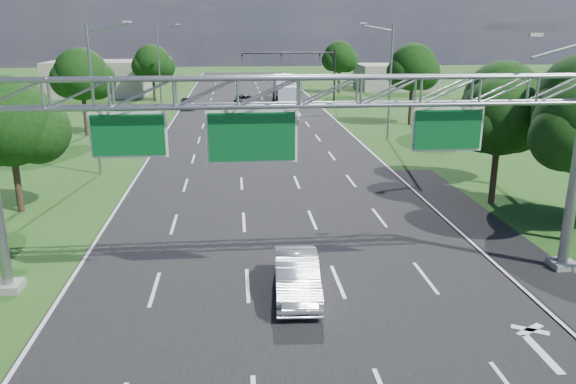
{
  "coord_description": "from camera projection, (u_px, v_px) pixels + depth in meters",
  "views": [
    {
      "loc": [
        -2.12,
        -8.68,
        9.77
      ],
      "look_at": [
        -0.04,
        13.14,
        3.32
      ],
      "focal_mm": 35.0,
      "sensor_mm": 36.0,
      "label": 1
    }
  ],
  "objects": [
    {
      "name": "ground",
      "position": [
        266.0,
        170.0,
        39.89
      ],
      "size": [
        220.0,
        220.0,
        0.0
      ],
      "primitive_type": "plane",
      "color": "#244414",
      "rests_on": "ground"
    },
    {
      "name": "road",
      "position": [
        266.0,
        170.0,
        39.89
      ],
      "size": [
        18.0,
        180.0,
        0.02
      ],
      "primitive_type": "cube",
      "color": "black",
      "rests_on": "ground"
    },
    {
      "name": "road_flare",
      "position": [
        510.0,
        251.0,
        25.53
      ],
      "size": [
        3.0,
        30.0,
        0.02
      ],
      "primitive_type": "cube",
      "color": "black",
      "rests_on": "ground"
    },
    {
      "name": "sign_gantry",
      "position": [
        301.0,
        108.0,
        20.78
      ],
      "size": [
        23.5,
        1.0,
        9.56
      ],
      "color": "gray",
      "rests_on": "ground"
    },
    {
      "name": "traffic_signal",
      "position": [
        308.0,
        64.0,
        72.53
      ],
      "size": [
        12.21,
        0.24,
        7.0
      ],
      "color": "black",
      "rests_on": "ground"
    },
    {
      "name": "streetlight_l_near",
      "position": [
        96.0,
        93.0,
        37.29
      ],
      "size": [
        2.97,
        0.22,
        10.16
      ],
      "color": "gray",
      "rests_on": "ground"
    },
    {
      "name": "streetlight_l_far",
      "position": [
        160.0,
        62.0,
        70.71
      ],
      "size": [
        2.97,
        0.22,
        10.16
      ],
      "color": "gray",
      "rests_on": "ground"
    },
    {
      "name": "streetlight_r_mid",
      "position": [
        388.0,
        77.0,
        48.89
      ],
      "size": [
        2.97,
        0.22,
        10.16
      ],
      "color": "gray",
      "rests_on": "ground"
    },
    {
      "name": "tree_cluster_right",
      "position": [
        559.0,
        116.0,
        29.4
      ],
      "size": [
        9.91,
        14.6,
        8.68
      ],
      "color": "#2D2116",
      "rests_on": "ground"
    },
    {
      "name": "tree_verge_la",
      "position": [
        11.0,
        126.0,
        29.68
      ],
      "size": [
        5.76,
        4.8,
        7.4
      ],
      "color": "#2D2116",
      "rests_on": "ground"
    },
    {
      "name": "tree_verge_lb",
      "position": [
        82.0,
        77.0,
        51.27
      ],
      "size": [
        5.76,
        4.8,
        8.06
      ],
      "color": "#2D2116",
      "rests_on": "ground"
    },
    {
      "name": "tree_verge_lc",
      "position": [
        153.0,
        64.0,
        75.54
      ],
      "size": [
        5.76,
        4.8,
        7.62
      ],
      "color": "#2D2116",
      "rests_on": "ground"
    },
    {
      "name": "tree_verge_rd",
      "position": [
        413.0,
        70.0,
        56.98
      ],
      "size": [
        5.76,
        4.8,
        8.28
      ],
      "color": "#2D2116",
      "rests_on": "ground"
    },
    {
      "name": "tree_verge_re",
      "position": [
        340.0,
        58.0,
        85.57
      ],
      "size": [
        5.76,
        4.8,
        7.84
      ],
      "color": "#2D2116",
      "rests_on": "ground"
    },
    {
      "name": "building_left",
      "position": [
        99.0,
        78.0,
        83.02
      ],
      "size": [
        14.0,
        10.0,
        5.0
      ],
      "primitive_type": "cube",
      "color": "gray",
      "rests_on": "ground"
    },
    {
      "name": "building_right",
      "position": [
        395.0,
        77.0,
        91.16
      ],
      "size": [
        12.0,
        9.0,
        4.0
      ],
      "primitive_type": "cube",
      "color": "gray",
      "rests_on": "ground"
    },
    {
      "name": "silver_sedan",
      "position": [
        297.0,
        276.0,
        21.11
      ],
      "size": [
        1.88,
        4.74,
        1.53
      ],
      "primitive_type": "imported",
      "rotation": [
        0.0,
        0.0,
        -0.06
      ],
      "color": "silver",
      "rests_on": "ground"
    },
    {
      "name": "car_queue_b",
      "position": [
        243.0,
        100.0,
        72.97
      ],
      "size": [
        2.54,
        4.96,
        1.34
      ],
      "primitive_type": "imported",
      "rotation": [
        0.0,
        0.0,
        -0.07
      ],
      "color": "black",
      "rests_on": "ground"
    },
    {
      "name": "car_queue_c",
      "position": [
        187.0,
        103.0,
        69.68
      ],
      "size": [
        2.18,
        4.29,
        1.4
      ],
      "primitive_type": "imported",
      "rotation": [
        0.0,
        0.0,
        0.13
      ],
      "color": "black",
      "rests_on": "ground"
    },
    {
      "name": "car_queue_d",
      "position": [
        290.0,
        113.0,
        61.68
      ],
      "size": [
        1.67,
        4.57,
        1.5
      ],
      "primitive_type": "imported",
      "rotation": [
        0.0,
        0.0,
        -0.02
      ],
      "color": "silver",
      "rests_on": "ground"
    },
    {
      "name": "box_truck",
      "position": [
        284.0,
        89.0,
        76.76
      ],
      "size": [
        2.73,
        8.92,
        3.37
      ],
      "rotation": [
        0.0,
        0.0,
        -0.02
      ],
      "color": "silver",
      "rests_on": "ground"
    }
  ]
}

